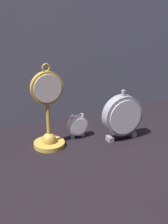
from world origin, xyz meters
TOP-DOWN VIEW (x-y plane):
  - ground_plane at (0.00, 0.00)m, footprint 4.00×4.00m
  - fabric_backdrop_drape at (0.00, 0.33)m, footprint 1.66×0.01m
  - pocket_watch_on_stand at (-0.14, 0.08)m, footprint 0.11×0.11m
  - alarm_clock_twin_bell at (-0.02, 0.10)m, footprint 0.08×0.03m
  - mantel_clock_silver at (0.13, 0.02)m, footprint 0.16×0.04m

SIDE VIEW (x-z plane):
  - ground_plane at x=0.00m, z-range 0.00..0.00m
  - alarm_clock_twin_bell at x=-0.02m, z-range 0.01..0.10m
  - mantel_clock_silver at x=0.13m, z-range 0.00..0.19m
  - pocket_watch_on_stand at x=-0.14m, z-range -0.04..0.26m
  - fabric_backdrop_drape at x=0.00m, z-range 0.00..0.75m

